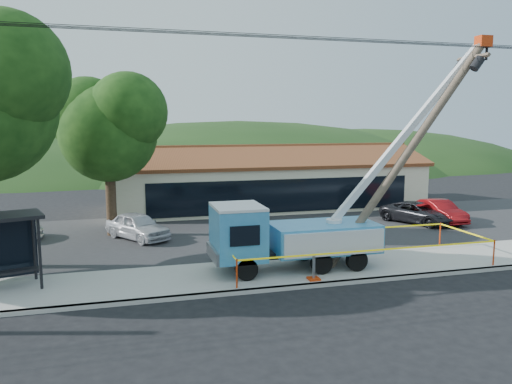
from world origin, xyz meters
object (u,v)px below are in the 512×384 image
at_px(car_silver, 138,241).
at_px(leaning_pole, 415,142).
at_px(utility_truck, 293,232).
at_px(car_red, 439,223).
at_px(car_dark, 418,225).

bearing_deg(car_silver, leaning_pole, -66.88).
relative_size(utility_truck, car_silver, 3.01).
bearing_deg(leaning_pole, car_red, 47.76).
distance_m(utility_truck, car_dark, 13.04).
bearing_deg(car_silver, utility_truck, -83.88).
bearing_deg(car_red, car_silver, 179.55).
height_order(utility_truck, leaning_pole, utility_truck).
distance_m(leaning_pole, car_red, 11.38).
bearing_deg(car_silver, car_red, -34.35).
bearing_deg(car_dark, leaning_pole, -150.72).
relative_size(utility_truck, car_red, 3.02).
bearing_deg(car_red, leaning_pole, -131.83).
bearing_deg(leaning_pole, car_silver, 146.62).
bearing_deg(utility_truck, leaning_pole, -2.58).
xyz_separation_m(car_silver, car_red, (18.36, -0.27, 0.00)).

